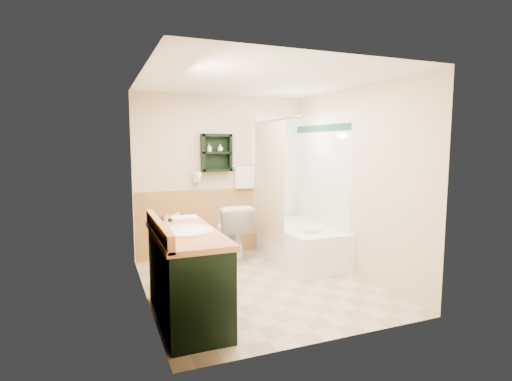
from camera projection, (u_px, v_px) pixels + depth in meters
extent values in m
plane|color=#C4AB8F|center=(259.00, 284.00, 4.79)|extent=(3.00, 3.00, 0.00)
cube|color=beige|center=(221.00, 176.00, 6.05)|extent=(2.60, 0.04, 2.40)
cube|color=beige|center=(142.00, 190.00, 4.16)|extent=(0.04, 3.00, 2.40)
cube|color=beige|center=(354.00, 181.00, 5.14)|extent=(0.04, 3.00, 2.40)
cube|color=white|center=(259.00, 78.00, 4.51)|extent=(2.60, 3.00, 0.04)
cube|color=black|center=(216.00, 153.00, 5.87)|extent=(0.45, 0.15, 0.55)
cylinder|color=silver|center=(274.00, 120.00, 5.45)|extent=(0.03, 1.60, 0.03)
cube|color=black|center=(187.00, 276.00, 3.80)|extent=(0.59, 1.36, 0.86)
cube|color=white|center=(301.00, 244.00, 5.70)|extent=(0.77, 1.50, 0.51)
imported|color=white|center=(231.00, 232.00, 5.82)|extent=(0.49, 0.84, 0.80)
cube|color=white|center=(185.00, 219.00, 4.30)|extent=(0.28, 0.22, 0.04)
imported|color=black|center=(158.00, 210.00, 4.25)|extent=(0.17, 0.09, 0.24)
cube|color=white|center=(309.00, 230.00, 5.26)|extent=(0.24, 0.20, 0.07)
imported|color=white|center=(209.00, 150.00, 5.82)|extent=(0.08, 0.12, 0.05)
imported|color=white|center=(220.00, 149.00, 5.88)|extent=(0.09, 0.11, 0.08)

